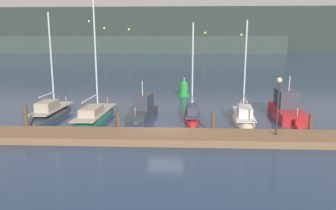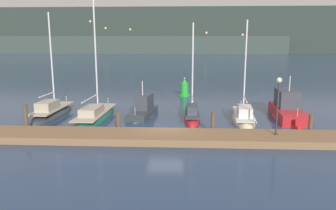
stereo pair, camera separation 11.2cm
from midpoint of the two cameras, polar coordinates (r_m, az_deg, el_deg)
The scene contains 15 objects.
ground_plane at distance 22.76m, azimuth -0.55°, elevation -4.68°, with size 400.00×400.00×0.00m, color navy.
dock at distance 20.83m, azimuth -0.86°, elevation -5.56°, with size 26.28×2.80×0.45m, color brown.
mooring_pile_0 at distance 24.74m, azimuth -23.64°, elevation -2.10°, with size 0.28×0.28×1.88m, color #4C3D2D.
mooring_pile_1 at distance 22.70m, azimuth -8.78°, elevation -3.01°, with size 0.28×0.28×1.42m, color #4C3D2D.
mooring_pile_2 at distance 22.33m, azimuth 7.72°, elevation -3.12°, with size 0.28×0.28×1.49m, color #4C3D2D.
mooring_pile_3 at distance 23.80m, azimuth 23.44°, elevation -3.16°, with size 0.28×0.28×1.41m, color #4C3D2D.
sailboat_berth_1 at distance 29.11m, azimuth -19.69°, elevation -1.47°, with size 2.15×6.95×9.03m.
sailboat_berth_2 at distance 26.92m, azimuth -12.63°, elevation -2.16°, with size 2.37×8.24×12.05m.
motorboat_berth_3 at distance 27.13m, azimuth -4.54°, elevation -1.37°, with size 2.41×4.95×3.43m.
sailboat_berth_4 at distance 26.23m, azimuth 4.08°, elevation -2.24°, with size 1.31×5.72×8.29m.
sailboat_berth_5 at distance 26.50m, azimuth 12.88°, elevation -2.38°, with size 2.34×6.81×8.46m.
motorboat_berth_6 at distance 28.47m, azimuth 19.96°, elevation -1.23°, with size 2.80×6.99×3.97m.
channel_buoy at distance 37.00m, azimuth 2.72°, elevation 2.80°, with size 1.33×1.33×2.08m.
dock_lamppost at distance 21.10m, azimuth 18.54°, elevation 1.46°, with size 0.32×0.32×3.58m.
hillside_backdrop at distance 158.44m, azimuth 1.12°, elevation 12.55°, with size 240.00×23.00×20.73m.
Camera 1 is at (1.20, -21.84, 6.29)m, focal length 35.00 mm.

